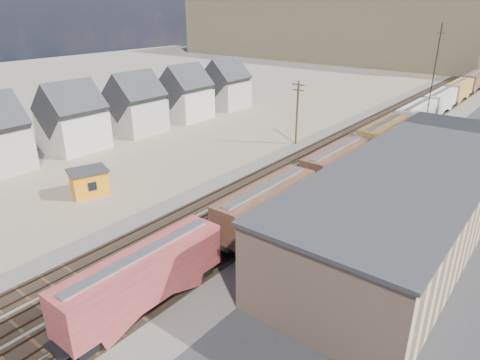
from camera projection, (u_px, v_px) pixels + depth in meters
The scene contains 10 objects.
ground at pixel (105, 295), 33.03m from camera, with size 300.00×300.00×0.00m, color #6B6356.
ballast_bed at pixel (366, 142), 69.27m from camera, with size 18.00×200.00×0.06m, color #4C4742.
dirt_yard at pixel (232, 134), 73.47m from camera, with size 24.00×180.00×0.03m, color #83755A.
rail_tracks at pixel (363, 141), 69.55m from camera, with size 11.40×200.00×0.24m.
freight_train at pixel (401, 124), 69.04m from camera, with size 3.00×119.74×4.46m.
warehouse at pixel (414, 196), 41.18m from camera, with size 12.40×40.40×7.25m.
utility_pole_north at pixel (297, 111), 66.31m from camera, with size 2.20×0.32×10.00m.
radio_mast at pixel (433, 81), 69.60m from camera, with size 1.20×0.16×18.00m.
townhouse_row at pixel (106, 114), 68.95m from camera, with size 8.15×68.16×10.47m.
maintenance_shed at pixel (89, 182), 49.76m from camera, with size 4.53×5.13×3.13m.
Camera 1 is at (25.01, -14.79, 20.84)m, focal length 32.00 mm.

